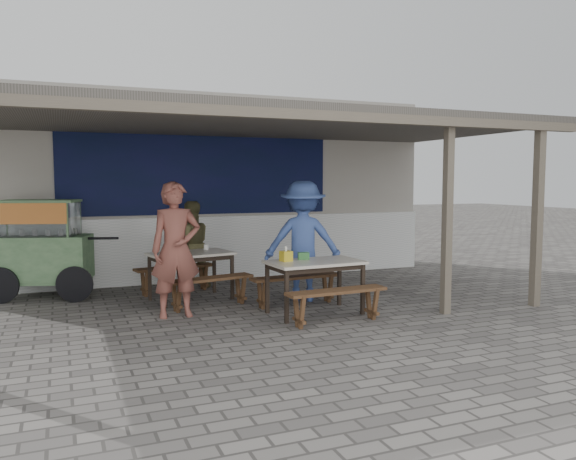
# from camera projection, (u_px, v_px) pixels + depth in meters

# --- Properties ---
(ground) EXTENTS (60.00, 60.00, 0.00)m
(ground) POSITION_uv_depth(u_px,v_px,m) (267.00, 314.00, 7.85)
(ground) COLOR slate
(ground) RESTS_ON ground
(back_wall) EXTENTS (9.00, 1.28, 3.50)m
(back_wall) POSITION_uv_depth(u_px,v_px,m) (204.00, 188.00, 11.00)
(back_wall) COLOR #B2ABA0
(back_wall) RESTS_ON ground
(warung_roof) EXTENTS (9.00, 4.21, 2.81)m
(warung_roof) POSITION_uv_depth(u_px,v_px,m) (246.00, 124.00, 8.44)
(warung_roof) COLOR #524D46
(warung_roof) RESTS_ON ground
(table_left) EXTENTS (1.36, 0.98, 0.75)m
(table_left) POSITION_uv_depth(u_px,v_px,m) (191.00, 258.00, 8.76)
(table_left) COLOR silver
(table_left) RESTS_ON ground
(bench_left_street) EXTENTS (1.36, 0.54, 0.45)m
(bench_left_street) POSITION_uv_depth(u_px,v_px,m) (210.00, 285.00, 8.24)
(bench_left_street) COLOR brown
(bench_left_street) RESTS_ON ground
(bench_left_wall) EXTENTS (1.36, 0.54, 0.45)m
(bench_left_wall) POSITION_uv_depth(u_px,v_px,m) (175.00, 273.00, 9.34)
(bench_left_wall) COLOR brown
(bench_left_wall) RESTS_ON ground
(table_right) EXTENTS (1.34, 0.83, 0.75)m
(table_right) POSITION_uv_depth(u_px,v_px,m) (315.00, 266.00, 7.84)
(table_right) COLOR silver
(table_right) RESTS_ON ground
(bench_right_street) EXTENTS (1.41, 0.36, 0.45)m
(bench_right_street) POSITION_uv_depth(u_px,v_px,m) (337.00, 298.00, 7.32)
(bench_right_street) COLOR brown
(bench_right_street) RESTS_ON ground
(bench_right_wall) EXTENTS (1.41, 0.36, 0.45)m
(bench_right_wall) POSITION_uv_depth(u_px,v_px,m) (296.00, 283.00, 8.41)
(bench_right_wall) COLOR brown
(bench_right_wall) RESTS_ON ground
(vendor_cart) EXTENTS (2.01, 1.17, 1.57)m
(vendor_cart) POSITION_uv_depth(u_px,v_px,m) (43.00, 245.00, 8.88)
(vendor_cart) COLOR #729865
(vendor_cart) RESTS_ON ground
(patron_street_side) EXTENTS (0.69, 0.46, 1.86)m
(patron_street_side) POSITION_uv_depth(u_px,v_px,m) (176.00, 250.00, 7.65)
(patron_street_side) COLOR brown
(patron_street_side) RESTS_ON ground
(patron_wall_side) EXTENTS (0.76, 0.60, 1.52)m
(patron_wall_side) POSITION_uv_depth(u_px,v_px,m) (191.00, 245.00, 9.78)
(patron_wall_side) COLOR brown
(patron_wall_side) RESTS_ON ground
(patron_right_table) EXTENTS (1.38, 1.11, 1.87)m
(patron_right_table) POSITION_uv_depth(u_px,v_px,m) (303.00, 241.00, 8.71)
(patron_right_table) COLOR #3E58A0
(patron_right_table) RESTS_ON ground
(tissue_box) EXTENTS (0.16, 0.16, 0.14)m
(tissue_box) POSITION_uv_depth(u_px,v_px,m) (286.00, 256.00, 7.80)
(tissue_box) COLOR gold
(tissue_box) RESTS_ON table_right
(donation_box) EXTENTS (0.18, 0.14, 0.10)m
(donation_box) POSITION_uv_depth(u_px,v_px,m) (303.00, 256.00, 7.96)
(donation_box) COLOR #327135
(donation_box) RESTS_ON table_right
(condiment_jar) EXTENTS (0.08, 0.08, 0.09)m
(condiment_jar) POSITION_uv_depth(u_px,v_px,m) (206.00, 247.00, 9.12)
(condiment_jar) COLOR white
(condiment_jar) RESTS_ON table_left
(condiment_bowl) EXTENTS (0.25, 0.25, 0.05)m
(condiment_bowl) POSITION_uv_depth(u_px,v_px,m) (174.00, 251.00, 8.69)
(condiment_bowl) COLOR white
(condiment_bowl) RESTS_ON table_left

